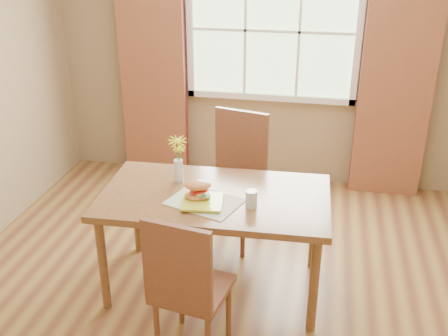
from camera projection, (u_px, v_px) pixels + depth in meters
name	position (u px, v px, depth m)	size (l,w,h in m)	color
room	(237.00, 110.00, 3.22)	(4.24, 3.84, 2.74)	olive
window	(272.00, 31.00, 4.83)	(1.62, 0.06, 1.32)	#ACC796
curtain_left	(153.00, 70.00, 5.12)	(0.65, 0.08, 2.20)	maroon
curtain_right	(397.00, 82.00, 4.71)	(0.65, 0.08, 2.20)	maroon
dining_table	(215.00, 204.00, 3.54)	(1.56, 0.91, 0.75)	brown
chair_near	(186.00, 283.00, 2.97)	(0.47, 0.47, 0.98)	brown
chair_far	(236.00, 172.00, 4.20)	(0.54, 0.54, 1.07)	brown
placemat	(204.00, 202.00, 3.40)	(0.45, 0.33, 0.01)	beige
plate	(203.00, 203.00, 3.37)	(0.26, 0.26, 0.01)	#CBD735
croissant_sandwich	(198.00, 190.00, 3.38)	(0.20, 0.16, 0.13)	#D78249
water_glass	(251.00, 199.00, 3.33)	(0.08, 0.08, 0.11)	silver
flower_vase	(178.00, 155.00, 3.61)	(0.13, 0.13, 0.33)	silver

